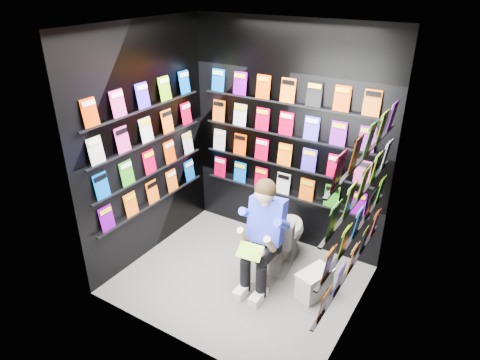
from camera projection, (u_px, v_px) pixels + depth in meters
The scene contains 14 objects.
floor at pixel (240, 280), 4.63m from camera, with size 2.40×2.40×0.00m, color slate.
ceiling at pixel (240, 26), 3.48m from camera, with size 2.40×2.40×0.00m, color white.
wall_back at pixel (287, 139), 4.82m from camera, with size 2.40×0.04×2.60m, color black.
wall_front at pixel (172, 217), 3.29m from camera, with size 2.40×0.04×2.60m, color black.
wall_left at pixel (146, 146), 4.62m from camera, with size 0.04×2.00×2.60m, color black.
wall_right at pixel (365, 204), 3.49m from camera, with size 0.04×2.00×2.60m, color black.
comics_back at pixel (285, 139), 4.79m from camera, with size 2.10×0.06×1.37m, color red, non-canonical shape.
comics_left at pixel (148, 146), 4.60m from camera, with size 0.06×1.70×1.37m, color red, non-canonical shape.
comics_right at pixel (361, 202), 3.50m from camera, with size 0.06×1.70×1.37m, color red, non-canonical shape.
toilet at pixel (283, 234), 4.76m from camera, with size 0.42×0.75×0.73m, color white.
longbox at pixel (314, 285), 4.35m from camera, with size 0.20×0.36×0.27m, color silver.
longbox_lid at pixel (315, 273), 4.28m from camera, with size 0.22×0.38×0.03m, color silver.
reader at pixel (268, 221), 4.30m from camera, with size 0.48×0.71×1.30m, color #2B3CEB, non-canonical shape.
held_comic at pixel (250, 251), 4.11m from camera, with size 0.25×0.01×0.17m, color green.
Camera 1 is at (1.94, -3.12, 3.01)m, focal length 32.00 mm.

